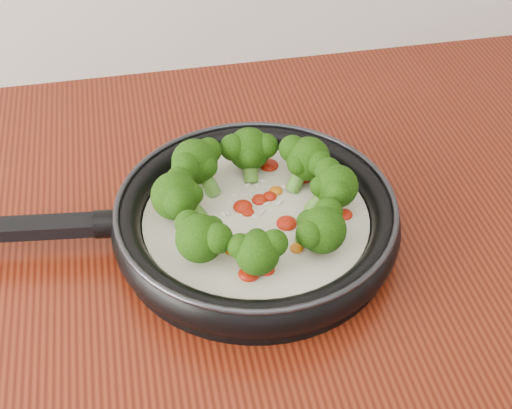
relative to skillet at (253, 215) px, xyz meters
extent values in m
cylinder|color=black|center=(0.00, 0.00, -0.03)|extent=(0.33, 0.33, 0.01)
torus|color=black|center=(0.00, 0.00, 0.00)|extent=(0.35, 0.35, 0.03)
torus|color=#2D2D33|center=(0.00, 0.00, 0.02)|extent=(0.34, 0.34, 0.01)
cube|color=black|center=(-0.23, 0.03, 0.00)|extent=(0.18, 0.05, 0.02)
cylinder|color=black|center=(-0.15, 0.02, 0.00)|extent=(0.03, 0.03, 0.03)
cylinder|color=beige|center=(0.00, 0.00, -0.01)|extent=(0.27, 0.27, 0.02)
ellipsoid|color=#AE1908|center=(0.00, -0.08, 0.00)|extent=(0.02, 0.02, 0.01)
ellipsoid|color=#AE1908|center=(0.03, -0.02, 0.00)|extent=(0.02, 0.02, 0.01)
ellipsoid|color=orange|center=(-0.07, 0.03, 0.00)|extent=(0.02, 0.02, 0.01)
ellipsoid|color=#AE1908|center=(0.00, 0.01, 0.00)|extent=(0.02, 0.02, 0.01)
ellipsoid|color=#AE1908|center=(-0.06, 0.00, 0.00)|extent=(0.02, 0.02, 0.01)
ellipsoid|color=orange|center=(-0.03, -0.05, 0.00)|extent=(0.02, 0.02, 0.01)
ellipsoid|color=#AE1908|center=(-0.01, 0.02, 0.00)|extent=(0.03, 0.03, 0.01)
ellipsoid|color=#AE1908|center=(0.07, 0.05, 0.00)|extent=(0.03, 0.03, 0.01)
ellipsoid|color=orange|center=(0.03, -0.06, 0.00)|extent=(0.02, 0.02, 0.01)
ellipsoid|color=#AE1908|center=(-0.01, -0.05, 0.00)|extent=(0.03, 0.03, 0.01)
ellipsoid|color=#AE1908|center=(-0.02, -0.08, 0.00)|extent=(0.03, 0.03, 0.01)
ellipsoid|color=orange|center=(0.03, 0.04, 0.00)|extent=(0.02, 0.02, 0.01)
ellipsoid|color=#AE1908|center=(-0.08, 0.03, 0.00)|extent=(0.03, 0.03, 0.01)
ellipsoid|color=#AE1908|center=(0.01, 0.02, 0.00)|extent=(0.02, 0.02, 0.01)
ellipsoid|color=orange|center=(-0.06, -0.04, 0.00)|extent=(0.02, 0.02, 0.01)
ellipsoid|color=#AE1908|center=(0.02, 0.03, 0.00)|extent=(0.02, 0.02, 0.01)
ellipsoid|color=#AE1908|center=(-0.07, 0.05, 0.00)|extent=(0.03, 0.03, 0.01)
ellipsoid|color=orange|center=(-0.05, -0.02, 0.00)|extent=(0.03, 0.03, 0.01)
ellipsoid|color=#AE1908|center=(0.04, 0.08, 0.00)|extent=(0.03, 0.03, 0.01)
ellipsoid|color=#AE1908|center=(0.10, -0.02, 0.00)|extent=(0.03, 0.03, 0.01)
ellipsoid|color=white|center=(0.00, 0.00, 0.00)|extent=(0.01, 0.01, 0.00)
ellipsoid|color=white|center=(0.02, -0.04, 0.00)|extent=(0.01, 0.01, 0.00)
ellipsoid|color=white|center=(0.09, 0.01, 0.00)|extent=(0.00, 0.01, 0.00)
ellipsoid|color=white|center=(0.01, 0.00, 0.00)|extent=(0.01, 0.01, 0.00)
ellipsoid|color=white|center=(-0.01, 0.04, 0.00)|extent=(0.01, 0.01, 0.00)
ellipsoid|color=white|center=(0.02, 0.06, 0.00)|extent=(0.01, 0.01, 0.00)
ellipsoid|color=white|center=(-0.03, 0.01, 0.00)|extent=(0.01, 0.01, 0.00)
ellipsoid|color=white|center=(-0.03, 0.01, 0.00)|extent=(0.01, 0.01, 0.00)
ellipsoid|color=white|center=(-0.01, -0.04, 0.00)|extent=(0.01, 0.01, 0.00)
ellipsoid|color=white|center=(0.02, -0.03, 0.00)|extent=(0.01, 0.01, 0.00)
ellipsoid|color=white|center=(0.02, 0.01, 0.00)|extent=(0.01, 0.01, 0.00)
ellipsoid|color=white|center=(0.01, 0.05, 0.00)|extent=(0.01, 0.01, 0.00)
ellipsoid|color=white|center=(-0.04, 0.04, 0.00)|extent=(0.01, 0.00, 0.00)
ellipsoid|color=white|center=(0.06, 0.05, 0.00)|extent=(0.00, 0.01, 0.00)
ellipsoid|color=white|center=(0.00, 0.05, 0.00)|extent=(0.01, 0.01, 0.00)
ellipsoid|color=white|center=(-0.04, -0.02, 0.00)|extent=(0.01, 0.01, 0.00)
ellipsoid|color=white|center=(0.04, 0.04, 0.00)|extent=(0.01, 0.01, 0.00)
ellipsoid|color=white|center=(0.07, -0.04, 0.00)|extent=(0.01, 0.01, 0.00)
ellipsoid|color=white|center=(0.02, 0.02, 0.00)|extent=(0.01, 0.01, 0.00)
ellipsoid|color=white|center=(-0.02, 0.03, 0.00)|extent=(0.01, 0.01, 0.00)
ellipsoid|color=white|center=(0.01, -0.05, 0.00)|extent=(0.01, 0.01, 0.00)
ellipsoid|color=white|center=(-0.06, 0.06, 0.00)|extent=(0.01, 0.01, 0.00)
ellipsoid|color=white|center=(0.05, -0.03, 0.00)|extent=(0.01, 0.01, 0.00)
ellipsoid|color=white|center=(0.03, 0.01, 0.00)|extent=(0.01, 0.01, 0.00)
cylinder|color=#5D9932|center=(0.07, 0.00, 0.01)|extent=(0.03, 0.02, 0.04)
sphere|color=black|center=(0.09, -0.01, 0.03)|extent=(0.05, 0.05, 0.05)
sphere|color=black|center=(0.09, 0.01, 0.04)|extent=(0.03, 0.03, 0.03)
sphere|color=black|center=(0.09, -0.02, 0.04)|extent=(0.03, 0.03, 0.03)
sphere|color=black|center=(0.07, 0.00, 0.03)|extent=(0.03, 0.03, 0.02)
cylinder|color=#5D9932|center=(0.06, 0.04, 0.01)|extent=(0.04, 0.03, 0.04)
sphere|color=black|center=(0.07, 0.05, 0.03)|extent=(0.06, 0.06, 0.05)
sphere|color=black|center=(0.06, 0.06, 0.04)|extent=(0.03, 0.03, 0.03)
sphere|color=black|center=(0.08, 0.03, 0.04)|extent=(0.03, 0.03, 0.03)
sphere|color=black|center=(0.06, 0.04, 0.03)|extent=(0.03, 0.03, 0.02)
cylinder|color=#5D9932|center=(0.01, 0.07, 0.01)|extent=(0.02, 0.03, 0.03)
sphere|color=black|center=(0.01, 0.08, 0.03)|extent=(0.06, 0.06, 0.05)
sphere|color=black|center=(-0.01, 0.08, 0.04)|extent=(0.03, 0.03, 0.03)
sphere|color=black|center=(0.03, 0.08, 0.03)|extent=(0.03, 0.03, 0.03)
sphere|color=black|center=(0.01, 0.06, 0.03)|extent=(0.03, 0.03, 0.02)
cylinder|color=#5D9932|center=(-0.04, 0.05, 0.01)|extent=(0.03, 0.04, 0.04)
sphere|color=black|center=(-0.05, 0.06, 0.03)|extent=(0.06, 0.06, 0.05)
sphere|color=black|center=(-0.06, 0.05, 0.04)|extent=(0.04, 0.04, 0.03)
sphere|color=black|center=(-0.04, 0.07, 0.04)|extent=(0.03, 0.03, 0.03)
sphere|color=black|center=(-0.04, 0.05, 0.03)|extent=(0.03, 0.03, 0.03)
cylinder|color=#5D9932|center=(-0.06, 0.01, 0.01)|extent=(0.03, 0.02, 0.04)
sphere|color=black|center=(-0.08, 0.01, 0.03)|extent=(0.06, 0.06, 0.05)
sphere|color=black|center=(-0.08, -0.01, 0.04)|extent=(0.04, 0.04, 0.03)
sphere|color=black|center=(-0.07, 0.03, 0.03)|extent=(0.03, 0.03, 0.03)
sphere|color=black|center=(-0.06, 0.01, 0.03)|extent=(0.03, 0.03, 0.03)
cylinder|color=#5D9932|center=(-0.05, -0.04, 0.01)|extent=(0.04, 0.03, 0.04)
sphere|color=black|center=(-0.06, -0.06, 0.03)|extent=(0.05, 0.05, 0.05)
sphere|color=black|center=(-0.05, -0.07, 0.04)|extent=(0.03, 0.03, 0.03)
sphere|color=black|center=(-0.07, -0.04, 0.04)|extent=(0.03, 0.03, 0.03)
sphere|color=black|center=(-0.05, -0.04, 0.03)|extent=(0.03, 0.03, 0.02)
cylinder|color=#5D9932|center=(-0.01, -0.07, 0.01)|extent=(0.02, 0.03, 0.04)
sphere|color=black|center=(-0.01, -0.09, 0.03)|extent=(0.05, 0.05, 0.04)
sphere|color=black|center=(0.01, -0.08, 0.04)|extent=(0.03, 0.03, 0.03)
sphere|color=black|center=(-0.03, -0.08, 0.03)|extent=(0.03, 0.03, 0.03)
sphere|color=black|center=(-0.01, -0.07, 0.03)|extent=(0.02, 0.02, 0.02)
cylinder|color=#5D9932|center=(0.05, -0.05, 0.01)|extent=(0.03, 0.03, 0.03)
sphere|color=black|center=(0.06, -0.06, 0.03)|extent=(0.05, 0.05, 0.05)
sphere|color=black|center=(0.07, -0.05, 0.03)|extent=(0.03, 0.03, 0.03)
sphere|color=black|center=(0.04, -0.07, 0.03)|extent=(0.03, 0.03, 0.03)
sphere|color=black|center=(0.05, -0.05, 0.03)|extent=(0.03, 0.03, 0.02)
camera|label=1|loc=(-0.11, -0.57, 0.52)|focal=50.69mm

